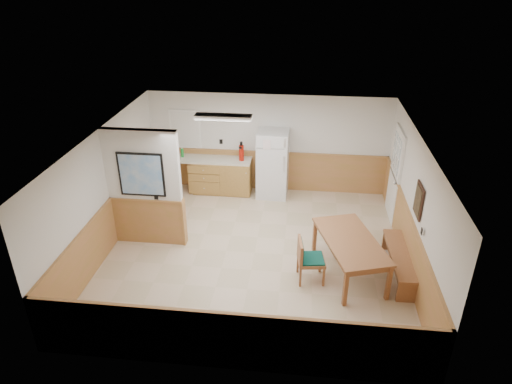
# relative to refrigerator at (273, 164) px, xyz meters

# --- Properties ---
(ground) EXTENTS (6.00, 6.00, 0.00)m
(ground) POSITION_rel_refrigerator_xyz_m (-0.15, -2.63, -0.85)
(ground) COLOR beige
(ground) RESTS_ON ground
(ceiling) EXTENTS (6.00, 6.00, 0.02)m
(ceiling) POSITION_rel_refrigerator_xyz_m (-0.15, -2.63, 1.65)
(ceiling) COLOR silver
(ceiling) RESTS_ON back_wall
(back_wall) EXTENTS (6.00, 0.02, 2.50)m
(back_wall) POSITION_rel_refrigerator_xyz_m (-0.15, 0.37, 0.40)
(back_wall) COLOR silver
(back_wall) RESTS_ON ground
(right_wall) EXTENTS (0.02, 6.00, 2.50)m
(right_wall) POSITION_rel_refrigerator_xyz_m (2.85, -2.63, 0.40)
(right_wall) COLOR silver
(right_wall) RESTS_ON ground
(left_wall) EXTENTS (0.02, 6.00, 2.50)m
(left_wall) POSITION_rel_refrigerator_xyz_m (-3.15, -2.63, 0.40)
(left_wall) COLOR silver
(left_wall) RESTS_ON ground
(wainscot_back) EXTENTS (6.00, 0.04, 1.00)m
(wainscot_back) POSITION_rel_refrigerator_xyz_m (-0.15, 0.35, -0.35)
(wainscot_back) COLOR #B47148
(wainscot_back) RESTS_ON ground
(wainscot_right) EXTENTS (0.04, 6.00, 1.00)m
(wainscot_right) POSITION_rel_refrigerator_xyz_m (2.83, -2.63, -0.35)
(wainscot_right) COLOR #B47148
(wainscot_right) RESTS_ON ground
(wainscot_left) EXTENTS (0.04, 6.00, 1.00)m
(wainscot_left) POSITION_rel_refrigerator_xyz_m (-3.13, -2.63, -0.35)
(wainscot_left) COLOR #B47148
(wainscot_left) RESTS_ON ground
(partition_wall) EXTENTS (1.50, 0.20, 2.50)m
(partition_wall) POSITION_rel_refrigerator_xyz_m (-2.40, -2.43, 0.38)
(partition_wall) COLOR silver
(partition_wall) RESTS_ON ground
(kitchen_counter) EXTENTS (2.20, 0.61, 1.00)m
(kitchen_counter) POSITION_rel_refrigerator_xyz_m (-1.36, 0.05, -0.39)
(kitchen_counter) COLOR #AE803D
(kitchen_counter) RESTS_ON ground
(exterior_door) EXTENTS (0.07, 1.02, 2.15)m
(exterior_door) POSITION_rel_refrigerator_xyz_m (2.81, -0.73, 0.20)
(exterior_door) COLOR white
(exterior_door) RESTS_ON ground
(kitchen_window) EXTENTS (0.80, 0.04, 1.00)m
(kitchen_window) POSITION_rel_refrigerator_xyz_m (-2.25, 0.35, 0.70)
(kitchen_window) COLOR white
(kitchen_window) RESTS_ON back_wall
(wall_painting) EXTENTS (0.04, 0.50, 0.60)m
(wall_painting) POSITION_rel_refrigerator_xyz_m (2.82, -2.93, 0.70)
(wall_painting) COLOR #341E14
(wall_painting) RESTS_ON right_wall
(fluorescent_fixture) EXTENTS (1.20, 0.30, 0.09)m
(fluorescent_fixture) POSITION_rel_refrigerator_xyz_m (-0.95, -1.33, 1.59)
(fluorescent_fixture) COLOR white
(fluorescent_fixture) RESTS_ON ceiling
(refrigerator) EXTENTS (0.77, 0.73, 1.70)m
(refrigerator) POSITION_rel_refrigerator_xyz_m (0.00, 0.00, 0.00)
(refrigerator) COLOR silver
(refrigerator) RESTS_ON ground
(dining_table) EXTENTS (1.43, 2.02, 0.75)m
(dining_table) POSITION_rel_refrigerator_xyz_m (1.69, -3.09, -0.19)
(dining_table) COLOR #A0623A
(dining_table) RESTS_ON ground
(dining_bench) EXTENTS (0.41, 1.74, 0.45)m
(dining_bench) POSITION_rel_refrigerator_xyz_m (2.65, -3.00, -0.50)
(dining_bench) COLOR #A0623A
(dining_bench) RESTS_ON ground
(dining_chair) EXTENTS (0.74, 0.55, 0.85)m
(dining_chair) POSITION_rel_refrigerator_xyz_m (0.89, -3.37, -0.36)
(dining_chair) COLOR #A0623A
(dining_chair) RESTS_ON ground
(fire_extinguisher) EXTENTS (0.15, 0.15, 0.49)m
(fire_extinguisher) POSITION_rel_refrigerator_xyz_m (-0.78, 0.03, 0.26)
(fire_extinguisher) COLOR #AD1609
(fire_extinguisher) RESTS_ON kitchen_counter
(soap_bottle) EXTENTS (0.10, 0.10, 0.23)m
(soap_bottle) POSITION_rel_refrigerator_xyz_m (-2.30, 0.09, 0.16)
(soap_bottle) COLOR #1A9030
(soap_bottle) RESTS_ON kitchen_counter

